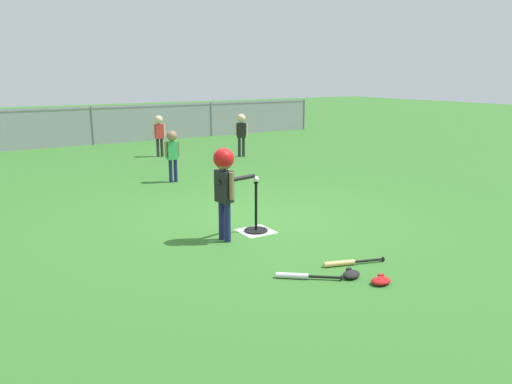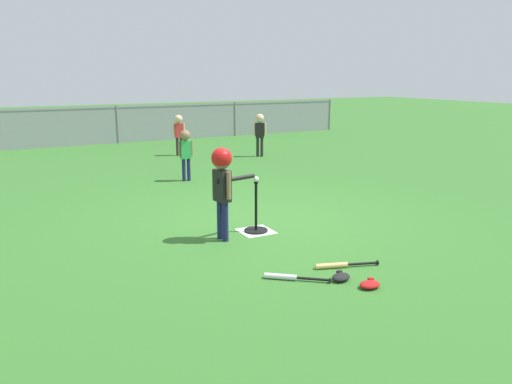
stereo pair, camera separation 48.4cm
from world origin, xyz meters
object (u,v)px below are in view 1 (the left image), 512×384
object	(u,v)px
batting_tee	(256,224)
fielder_deep_left	(241,129)
glove_near_bats	(351,274)
fielder_deep_center	(159,130)
fielder_near_right	(172,149)
baseball_on_tee	(256,179)
batter_child	(224,175)
spare_bat_silver	(299,276)
spare_bat_wood	(346,263)
glove_by_plate	(381,281)

from	to	relation	value
batting_tee	fielder_deep_left	distance (m)	6.28
batting_tee	glove_near_bats	bearing A→B (deg)	-89.65
fielder_deep_center	fielder_near_right	size ratio (longest dim) A/B	1.04
baseball_on_tee	fielder_near_right	bearing A→B (deg)	85.09
fielder_deep_center	glove_near_bats	size ratio (longest dim) A/B	4.15
baseball_on_tee	glove_near_bats	bearing A→B (deg)	-89.65
batter_child	fielder_near_right	size ratio (longest dim) A/B	1.18
spare_bat_silver	glove_near_bats	xyz separation A→B (m)	(0.48, -0.27, 0.01)
batter_child	batting_tee	bearing A→B (deg)	11.18
baseball_on_tee	spare_bat_silver	xyz separation A→B (m)	(-0.47, -1.58, -0.69)
baseball_on_tee	fielder_deep_center	world-z (taller)	fielder_deep_center
fielder_deep_left	spare_bat_silver	size ratio (longest dim) A/B	1.92
batter_child	fielder_near_right	world-z (taller)	batter_child
batter_child	fielder_near_right	xyz separation A→B (m)	(0.84, 3.63, -0.20)
batter_child	spare_bat_wood	bearing A→B (deg)	-63.65
spare_bat_silver	glove_by_plate	xyz separation A→B (m)	(0.62, -0.55, 0.01)
fielder_deep_center	glove_near_bats	xyz separation A→B (m)	(-1.23, -8.44, -0.65)
spare_bat_wood	glove_by_plate	world-z (taller)	glove_by_plate
batter_child	glove_near_bats	xyz separation A→B (m)	(0.55, -1.74, -0.82)
batting_tee	baseball_on_tee	distance (m)	0.61
spare_bat_silver	spare_bat_wood	size ratio (longest dim) A/B	0.81
fielder_deep_left	fielder_deep_center	distance (m)	2.11
fielder_deep_center	fielder_near_right	xyz separation A→B (m)	(-0.94, -3.07, -0.03)
batter_child	fielder_near_right	bearing A→B (deg)	77.03
baseball_on_tee	spare_bat_wood	xyz separation A→B (m)	(0.19, -1.57, -0.69)
baseball_on_tee	spare_bat_silver	distance (m)	1.79
batting_tee	spare_bat_silver	xyz separation A→B (m)	(-0.47, -1.58, -0.08)
batter_child	fielder_deep_left	size ratio (longest dim) A/B	1.09
fielder_deep_left	spare_bat_silver	distance (m)	7.90
spare_bat_silver	fielder_deep_left	bearing A→B (deg)	63.62
baseball_on_tee	batter_child	distance (m)	0.56
baseball_on_tee	fielder_near_right	size ratio (longest dim) A/B	0.07
glove_by_plate	glove_near_bats	xyz separation A→B (m)	(-0.14, 0.29, 0.00)
spare_bat_wood	glove_by_plate	xyz separation A→B (m)	(-0.04, -0.57, 0.01)
batter_child	fielder_deep_left	xyz separation A→B (m)	(3.56, 5.58, -0.15)
batting_tee	baseball_on_tee	size ratio (longest dim) A/B	9.29
batting_tee	fielder_deep_center	size ratio (longest dim) A/B	0.65
spare_bat_wood	glove_by_plate	distance (m)	0.57
fielder_near_right	baseball_on_tee	bearing A→B (deg)	-94.91
spare_bat_wood	fielder_deep_left	bearing A→B (deg)	68.06
batting_tee	fielder_near_right	world-z (taller)	fielder_near_right
glove_by_plate	spare_bat_silver	bearing A→B (deg)	138.48
fielder_deep_left	glove_near_bats	world-z (taller)	fielder_deep_left
batting_tee	glove_by_plate	xyz separation A→B (m)	(0.15, -2.14, -0.07)
spare_bat_silver	spare_bat_wood	world-z (taller)	same
baseball_on_tee	fielder_deep_center	xyz separation A→B (m)	(1.24, 6.59, -0.04)
batting_tee	spare_bat_wood	world-z (taller)	batting_tee
fielder_deep_center	glove_by_plate	distance (m)	8.82
batter_child	fielder_deep_left	world-z (taller)	batter_child
batter_child	fielder_deep_center	distance (m)	6.93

